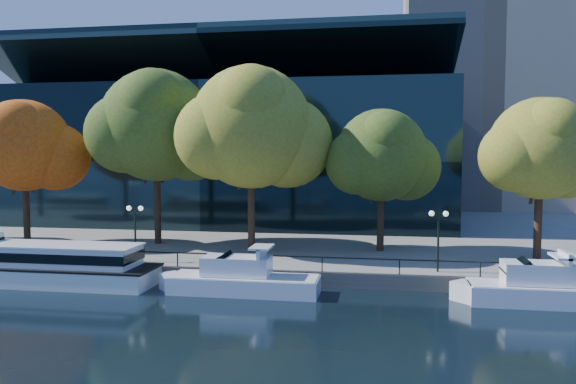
% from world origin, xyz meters
% --- Properties ---
extents(ground, '(160.00, 160.00, 0.00)m').
position_xyz_m(ground, '(0.00, 0.00, 0.00)').
color(ground, black).
rests_on(ground, ground).
extents(promenade, '(90.00, 67.08, 1.00)m').
position_xyz_m(promenade, '(0.00, 36.38, 0.50)').
color(promenade, slate).
rests_on(promenade, ground).
extents(railing, '(88.20, 0.08, 0.99)m').
position_xyz_m(railing, '(0.00, 3.25, 1.94)').
color(railing, black).
rests_on(railing, promenade).
extents(convention_building, '(50.00, 24.57, 21.43)m').
position_xyz_m(convention_building, '(-4.00, 31.79, 8.51)').
color(convention_building, black).
rests_on(convention_building, ground).
extents(tour_boat, '(17.35, 3.87, 3.29)m').
position_xyz_m(tour_boat, '(-9.16, 0.89, 1.40)').
color(tour_boat, white).
rests_on(tour_boat, ground).
extents(cruiser_near, '(10.46, 2.69, 3.03)m').
position_xyz_m(cruiser_near, '(4.94, 0.62, 0.94)').
color(cruiser_near, white).
rests_on(cruiser_near, ground).
extents(cruiser_far, '(9.64, 2.67, 3.15)m').
position_xyz_m(cruiser_far, '(22.83, 0.97, 1.00)').
color(cruiser_far, white).
rests_on(cruiser_far, ground).
extents(tree_1, '(9.79, 8.03, 12.36)m').
position_xyz_m(tree_1, '(-16.23, 10.46, 9.27)').
color(tree_1, black).
rests_on(tree_1, promenade).
extents(tree_2, '(11.94, 9.79, 14.93)m').
position_xyz_m(tree_2, '(-5.02, 12.30, 10.95)').
color(tree_2, black).
rests_on(tree_2, promenade).
extents(tree_3, '(12.01, 9.84, 14.61)m').
position_xyz_m(tree_3, '(3.90, 9.63, 10.60)').
color(tree_3, black).
rests_on(tree_3, promenade).
extents(tree_4, '(9.15, 7.50, 11.29)m').
position_xyz_m(tree_4, '(13.89, 11.80, 8.47)').
color(tree_4, black).
rests_on(tree_4, promenade).
extents(tree_5, '(9.26, 7.59, 11.83)m').
position_xyz_m(tree_5, '(25.25, 9.98, 8.96)').
color(tree_5, black).
rests_on(tree_5, promenade).
extents(lamp_1, '(1.26, 0.36, 4.03)m').
position_xyz_m(lamp_1, '(-3.65, 4.50, 3.98)').
color(lamp_1, black).
rests_on(lamp_1, promenade).
extents(lamp_2, '(1.26, 0.36, 4.03)m').
position_xyz_m(lamp_2, '(17.51, 4.50, 3.98)').
color(lamp_2, black).
rests_on(lamp_2, promenade).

